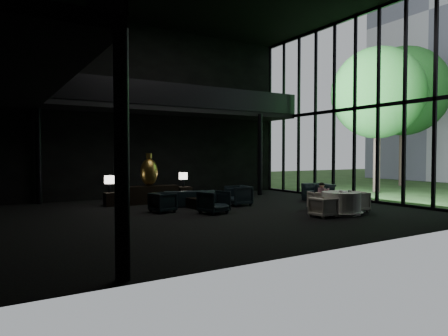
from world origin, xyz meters
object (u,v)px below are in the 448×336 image
lounge_armchair_west (163,202)px  dining_chair_west (323,207)px  child (322,191)px  sofa (184,195)px  lounge_armchair_south (214,200)px  coffee_table (201,203)px  dining_chair_north (320,200)px  side_table_left (111,199)px  side_table_right (184,194)px  table_lamp_left (109,180)px  bronze_urn (149,172)px  table_lamp_right (183,177)px  console (151,195)px  dining_chair_east (355,201)px  dining_table (341,205)px  lounge_armchair_east (238,193)px  window_armchair (318,189)px

lounge_armchair_west → dining_chair_west: bearing=-144.4°
child → sofa: bearing=-46.0°
lounge_armchair_south → dining_chair_west: size_ratio=1.48×
lounge_armchair_west → coffee_table: lounge_armchair_west is taller
dining_chair_north → side_table_left: bearing=-16.8°
side_table_left → side_table_right: bearing=2.6°
table_lamp_left → dining_chair_north: bearing=-40.4°
dining_chair_north → dining_chair_west: 1.60m
bronze_urn → sofa: bearing=-62.8°
sofa → coffee_table: size_ratio=2.56×
bronze_urn → sofa: bronze_urn is taller
side_table_right → table_lamp_right: bearing=90.0°
side_table_left → lounge_armchair_west: size_ratio=0.70×
table_lamp_left → side_table_right: (3.20, -0.04, -0.69)m
side_table_left → dining_chair_west: dining_chair_west is taller
console → dining_chair_west: console is taller
lounge_armchair_south → dining_chair_east: lounge_armchair_south is taller
side_table_left → dining_chair_east: (6.86, -5.97, 0.13)m
bronze_urn → dining_chair_north: bronze_urn is taller
sofa → lounge_armchair_south: size_ratio=2.31×
coffee_table → child: size_ratio=1.51×
side_table_right → bronze_urn: bearing=-177.8°
coffee_table → lounge_armchair_west: bearing=-169.4°
dining_chair_north → child: 0.43m
table_lamp_right → dining_chair_east: 7.22m
bronze_urn → table_lamp_left: size_ratio=2.05×
lounge_armchair_south → dining_chair_west: (2.63, -2.48, -0.15)m
bronze_urn → dining_table: bronze_urn is taller
side_table_left → table_lamp_right: size_ratio=0.85×
side_table_left → child: size_ratio=0.92×
sofa → child: 5.19m
sofa → lounge_armchair_west: 1.73m
lounge_armchair_west → lounge_armchair_south: bearing=-142.2°
dining_table → lounge_armchair_west: bearing=144.8°
side_table_right → lounge_armchair_west: (-2.11, -2.76, 0.07)m
child → lounge_armchair_south: bearing=-22.4°
lounge_armchair_south → coffee_table: 1.52m
table_lamp_left → lounge_armchair_west: (1.09, -2.80, -0.61)m
lounge_armchair_east → dining_chair_west: bearing=13.3°
window_armchair → bronze_urn: bearing=-107.6°
side_table_right → lounge_armchair_east: (1.11, -2.60, 0.18)m
table_lamp_right → lounge_armchair_west: table_lamp_right is taller
console → lounge_armchair_east: 3.62m
lounge_armchair_west → dining_table: size_ratio=0.52×
console → dining_chair_west: bearing=-60.5°
table_lamp_right → console: bearing=-169.7°
console → side_table_right: console is taller
bronze_urn → side_table_right: size_ratio=2.21×
lounge_armchair_south → table_lamp_left: bearing=106.9°
bronze_urn → table_lamp_left: bronze_urn is taller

